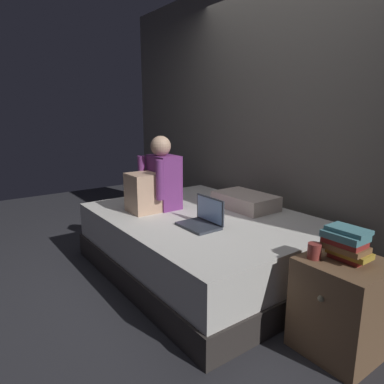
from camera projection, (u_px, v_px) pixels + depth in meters
The scene contains 9 objects.
ground_plane at pixel (188, 289), 2.76m from camera, with size 8.00×8.00×0.00m, color #2D2D33.
wall_back at pixel (295, 115), 3.14m from camera, with size 5.60×0.10×2.70m, color slate.
bed at pixel (202, 243), 3.03m from camera, with size 2.00×1.50×0.52m.
nightstand at pixel (342, 306), 2.01m from camera, with size 0.44×0.46×0.56m.
person_sitting at pixel (156, 182), 3.08m from camera, with size 0.39×0.44×0.66m.
laptop at pixel (203, 219), 2.67m from camera, with size 0.32×0.23×0.22m.
pillow at pixel (245, 201), 3.17m from camera, with size 0.56×0.36×0.13m, color beige.
book_stack at pixel (346, 243), 1.94m from camera, with size 0.25×0.16×0.19m.
mug at pixel (314, 251), 1.97m from camera, with size 0.08×0.08×0.09m, color #933833.
Camera 1 is at (2.05, -1.45, 1.39)m, focal length 32.49 mm.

